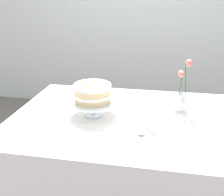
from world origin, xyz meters
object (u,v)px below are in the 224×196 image
(dining_table, at_px, (124,131))
(flower_vase, at_px, (181,94))
(layer_cake, at_px, (93,93))
(cake_stand, at_px, (93,104))
(fallen_rose, at_px, (142,131))

(dining_table, distance_m, flower_vase, 0.44)
(dining_table, relative_size, layer_cake, 6.18)
(cake_stand, height_order, flower_vase, flower_vase)
(layer_cake, height_order, flower_vase, flower_vase)
(layer_cake, xyz_separation_m, flower_vase, (0.54, 0.18, -0.04))
(dining_table, relative_size, fallen_rose, 13.35)
(layer_cake, height_order, fallen_rose, layer_cake)
(dining_table, distance_m, fallen_rose, 0.25)
(cake_stand, distance_m, flower_vase, 0.57)
(layer_cake, distance_m, fallen_rose, 0.39)
(layer_cake, bearing_deg, dining_table, 1.65)
(dining_table, height_order, cake_stand, cake_stand)
(dining_table, relative_size, flower_vase, 4.07)
(dining_table, bearing_deg, cake_stand, -178.41)
(fallen_rose, bearing_deg, dining_table, 123.21)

